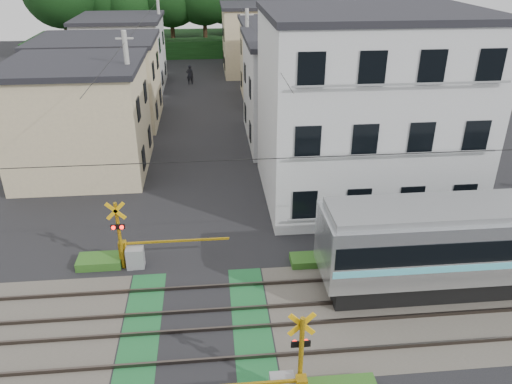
{
  "coord_description": "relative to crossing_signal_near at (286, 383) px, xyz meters",
  "views": [
    {
      "loc": [
        0.76,
        -13.78,
        11.88
      ],
      "look_at": [
        2.58,
        5.0,
        2.51
      ],
      "focal_mm": 35.0,
      "sensor_mm": 36.0,
      "label": 1
    }
  ],
  "objects": [
    {
      "name": "pedestrian",
      "position": [
        -3.51,
        37.22,
        0.2
      ],
      "size": [
        0.72,
        0.52,
        1.82
      ],
      "primitive_type": "imported",
      "rotation": [
        0.0,
        0.0,
        3.28
      ],
      "color": "black",
      "rests_on": "ground"
    },
    {
      "name": "ground",
      "position": [
        -2.59,
        3.65,
        -0.71
      ],
      "size": [
        120.0,
        120.0,
        0.0
      ],
      "primitive_type": "plane",
      "color": "black"
    },
    {
      "name": "catenary",
      "position": [
        3.41,
        3.69,
        2.98
      ],
      "size": [
        60.0,
        5.04,
        7.0
      ],
      "color": "#2D2D33",
      "rests_on": "ground"
    },
    {
      "name": "track_bed",
      "position": [
        -2.59,
        3.65,
        -0.67
      ],
      "size": [
        120.0,
        120.0,
        0.14
      ],
      "color": "#47423A",
      "rests_on": "ground"
    },
    {
      "name": "utility_poles",
      "position": [
        -3.64,
        26.66,
        3.37
      ],
      "size": [
        7.9,
        42.0,
        8.0
      ],
      "color": "#A5A5A0",
      "rests_on": "ground"
    },
    {
      "name": "houses_row",
      "position": [
        -2.33,
        29.57,
        2.53
      ],
      "size": [
        22.07,
        31.35,
        6.8
      ],
      "color": "#CAB88F",
      "rests_on": "ground"
    },
    {
      "name": "tree_hill",
      "position": [
        -3.77,
        52.11,
        5.03
      ],
      "size": [
        40.0,
        13.16,
        11.67
      ],
      "color": "#123411",
      "rests_on": "ground"
    },
    {
      "name": "crossing_signal_far",
      "position": [
        -5.17,
        7.31,
        0.0
      ],
      "size": [
        4.74,
        0.65,
        3.09
      ],
      "color": "#F2B00C",
      "rests_on": "ground"
    },
    {
      "name": "crossing_signal_near",
      "position": [
        0.0,
        0.0,
        0.0
      ],
      "size": [
        4.74,
        0.65,
        3.09
      ],
      "color": "#F2B00C",
      "rests_on": "ground"
    },
    {
      "name": "weed_patches",
      "position": [
        -0.83,
        3.56,
        -0.53
      ],
      "size": [
        10.25,
        8.8,
        0.4
      ],
      "color": "#2D5E1E",
      "rests_on": "ground"
    },
    {
      "name": "apartment_block",
      "position": [
        5.91,
        13.15,
        3.94
      ],
      "size": [
        10.2,
        8.36,
        9.3
      ],
      "color": "silver",
      "rests_on": "ground"
    }
  ]
}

